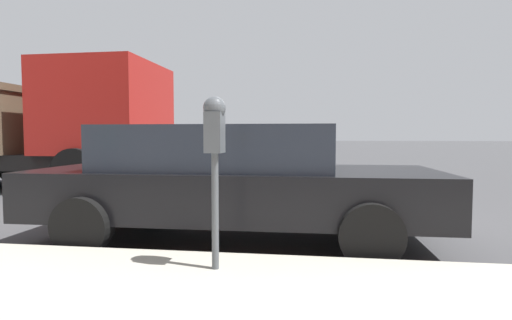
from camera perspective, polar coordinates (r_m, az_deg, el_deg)
The scene contains 4 objects.
ground_plane at distance 6.07m, azimuth 7.56°, elevation -8.82°, with size 220.00×220.00×0.00m, color #424244.
parking_meter at distance 3.35m, azimuth -5.92°, elevation 3.11°, with size 0.21×0.19×1.46m.
car_black at distance 4.98m, azimuth -3.60°, elevation -2.71°, with size 2.09×4.87×1.41m.
dump_truck at distance 11.55m, azimuth -31.95°, elevation 4.17°, with size 2.91×7.92×2.97m.
Camera 1 is at (-5.93, -0.02, 1.28)m, focal length 28.00 mm.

